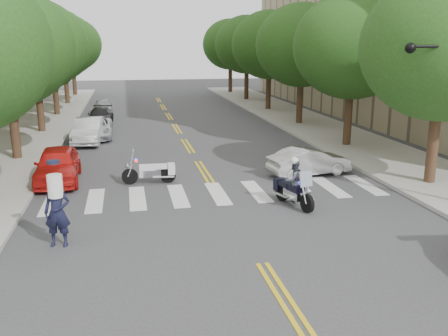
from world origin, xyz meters
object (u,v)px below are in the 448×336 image
object	(u,v)px
motorcycle_police	(293,184)
convertible	(309,162)
motorcycle_parked	(154,171)
officer_standing	(57,212)

from	to	relation	value
motorcycle_police	convertible	world-z (taller)	motorcycle_police
motorcycle_parked	motorcycle_police	bearing A→B (deg)	-128.84
convertible	officer_standing	bearing A→B (deg)	110.90
motorcycle_parked	convertible	size ratio (longest dim) A/B	0.60
motorcycle_police	motorcycle_parked	distance (m)	6.17
officer_standing	convertible	world-z (taller)	officer_standing
motorcycle_parked	officer_standing	bearing A→B (deg)	154.44
motorcycle_police	convertible	distance (m)	4.48
officer_standing	convertible	size ratio (longest dim) A/B	0.55
motorcycle_police	motorcycle_parked	bearing A→B (deg)	-55.74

